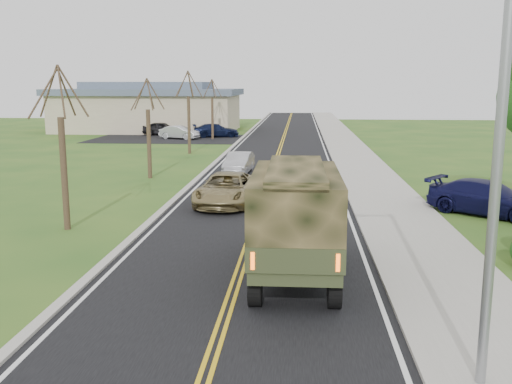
# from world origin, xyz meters

# --- Properties ---
(ground) EXTENTS (160.00, 160.00, 0.00)m
(ground) POSITION_xyz_m (0.00, 0.00, 0.00)
(ground) COLOR #28521B
(ground) RESTS_ON ground
(road) EXTENTS (8.00, 120.00, 0.01)m
(road) POSITION_xyz_m (0.00, 40.00, 0.01)
(road) COLOR black
(road) RESTS_ON ground
(curb_right) EXTENTS (0.30, 120.00, 0.12)m
(curb_right) POSITION_xyz_m (4.15, 40.00, 0.06)
(curb_right) COLOR #9E998E
(curb_right) RESTS_ON ground
(sidewalk_right) EXTENTS (3.20, 120.00, 0.10)m
(sidewalk_right) POSITION_xyz_m (5.90, 40.00, 0.05)
(sidewalk_right) COLOR #9E998E
(sidewalk_right) RESTS_ON ground
(curb_left) EXTENTS (0.30, 120.00, 0.10)m
(curb_left) POSITION_xyz_m (-4.15, 40.00, 0.05)
(curb_left) COLOR #9E998E
(curb_left) RESTS_ON ground
(street_light) EXTENTS (1.65, 0.22, 8.00)m
(street_light) POSITION_xyz_m (4.90, -0.50, 4.43)
(street_light) COLOR gray
(street_light) RESTS_ON ground
(bare_tree_a) EXTENTS (1.93, 2.26, 6.08)m
(bare_tree_a) POSITION_xyz_m (-7.00, 10.00, 2.63)
(bare_tree_a) COLOR #38281C
(bare_tree_a) RESTS_ON ground
(bare_tree_b) EXTENTS (1.83, 2.14, 5.73)m
(bare_tree_b) POSITION_xyz_m (-7.00, 22.00, 2.48)
(bare_tree_b) COLOR #38281C
(bare_tree_b) RESTS_ON ground
(bare_tree_c) EXTENTS (2.04, 2.39, 6.42)m
(bare_tree_c) POSITION_xyz_m (-7.00, 34.00, 2.78)
(bare_tree_c) COLOR #38281C
(bare_tree_c) RESTS_ON ground
(bare_tree_d) EXTENTS (1.88, 2.20, 5.91)m
(bare_tree_d) POSITION_xyz_m (-7.00, 46.00, 2.55)
(bare_tree_d) COLOR #38281C
(bare_tree_d) RESTS_ON ground
(commercial_building) EXTENTS (25.50, 21.50, 5.65)m
(commercial_building) POSITION_xyz_m (-15.98, 55.97, 2.69)
(commercial_building) COLOR tan
(commercial_building) RESTS_ON ground
(military_truck) EXTENTS (2.34, 6.52, 3.24)m
(military_truck) POSITION_xyz_m (1.60, 5.24, 1.85)
(military_truck) COLOR black
(military_truck) RESTS_ON ground
(suv_champagne) EXTENTS (2.63, 5.23, 1.42)m
(suv_champagne) POSITION_xyz_m (-1.60, 14.95, 0.71)
(suv_champagne) COLOR #928252
(suv_champagne) RESTS_ON ground
(sedan_silver) EXTENTS (1.66, 4.00, 1.29)m
(sedan_silver) POSITION_xyz_m (-2.02, 24.08, 0.64)
(sedan_silver) COLOR #B5B4BA
(sedan_silver) RESTS_ON ground
(pickup_navy) EXTENTS (5.14, 4.65, 1.44)m
(pickup_navy) POSITION_xyz_m (9.53, 13.70, 0.72)
(pickup_navy) COLOR #0F1037
(pickup_navy) RESTS_ON ground
(lot_car_dark) EXTENTS (4.44, 2.32, 1.44)m
(lot_car_dark) POSITION_xyz_m (-12.98, 49.85, 0.72)
(lot_car_dark) COLOR black
(lot_car_dark) RESTS_ON ground
(lot_car_silver) EXTENTS (4.28, 2.66, 1.33)m
(lot_car_silver) POSITION_xyz_m (-10.33, 45.87, 0.67)
(lot_car_silver) COLOR silver
(lot_car_silver) RESTS_ON ground
(lot_car_navy) EXTENTS (5.07, 2.98, 1.38)m
(lot_car_navy) POSITION_xyz_m (-7.01, 48.32, 0.69)
(lot_car_navy) COLOR black
(lot_car_navy) RESTS_ON ground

